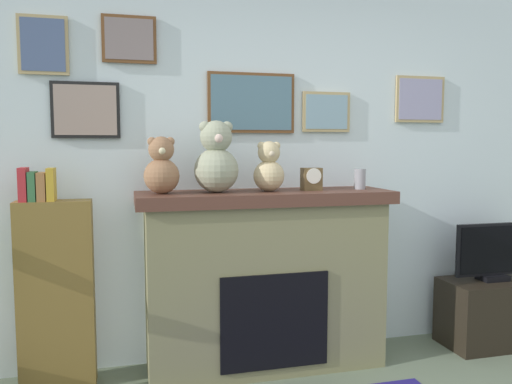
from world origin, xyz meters
TOP-DOWN VIEW (x-y plane):
  - back_wall at (-0.01, 2.00)m, footprint 5.20×0.15m
  - fireplace at (-0.22, 1.71)m, footprint 1.67×0.52m
  - bookshelf at (-1.53, 1.74)m, footprint 0.44×0.16m
  - tv_stand at (1.50, 1.64)m, footprint 0.71×0.40m
  - television at (1.50, 1.64)m, footprint 0.62×0.14m
  - candle_jar at (0.44, 1.69)m, footprint 0.08×0.08m
  - mantel_clock at (0.09, 1.69)m, footprint 0.13×0.09m
  - teddy_bear_grey at (-0.89, 1.69)m, footprint 0.22×0.22m
  - teddy_bear_cream at (-0.55, 1.69)m, footprint 0.28×0.28m
  - teddy_bear_tan at (-0.20, 1.69)m, footprint 0.20×0.20m

SIDE VIEW (x-z plane):
  - tv_stand at x=1.50m, z-range 0.00..0.49m
  - fireplace at x=-0.22m, z-range 0.01..1.19m
  - bookshelf at x=-1.53m, z-range -0.07..1.28m
  - television at x=1.50m, z-range 0.48..0.91m
  - candle_jar at x=0.44m, z-range 1.18..1.32m
  - mantel_clock at x=0.09m, z-range 1.18..1.33m
  - back_wall at x=-0.01m, z-range 0.01..2.61m
  - teddy_bear_tan at x=-0.20m, z-range 1.16..1.49m
  - teddy_bear_grey at x=-0.89m, z-range 1.16..1.52m
  - teddy_bear_cream at x=-0.55m, z-range 1.16..1.61m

